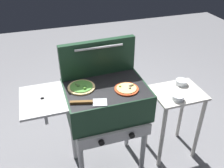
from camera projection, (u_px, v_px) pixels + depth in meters
name	position (u px, v px, depth m)	size (l,w,h in m)	color
ground_plane	(107.00, 165.00, 2.41)	(8.00, 8.00, 0.00)	gray
grill	(105.00, 103.00, 2.00)	(0.96, 0.53, 0.90)	#193823
grill_lid_open	(98.00, 58.00, 2.02)	(0.63, 0.09, 0.30)	#193823
pizza_cheese	(127.00, 89.00, 1.89)	(0.18, 0.18, 0.04)	#C64723
pizza_veggie	(81.00, 87.00, 1.91)	(0.21, 0.21, 0.03)	#E0C17F
spatula	(89.00, 102.00, 1.75)	(0.27, 0.12, 0.02)	#B7BABF
prep_table	(175.00, 110.00, 2.30)	(0.44, 0.36, 0.72)	beige
topping_bowl_near	(178.00, 98.00, 2.08)	(0.10, 0.10, 0.04)	silver
topping_bowl_far	(181.00, 82.00, 2.28)	(0.11, 0.11, 0.04)	silver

